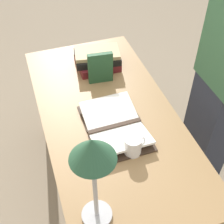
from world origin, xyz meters
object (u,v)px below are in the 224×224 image
object	(u,v)px
book_standing_upright	(100,68)
book_stack_tall	(97,59)
coffee_mug	(133,145)
person_reader	(224,80)
reading_lamp	(93,159)
open_book	(114,126)

from	to	relation	value
book_standing_upright	book_stack_tall	bearing A→B (deg)	-3.19
coffee_mug	person_reader	world-z (taller)	person_reader
reading_lamp	coffee_mug	bearing A→B (deg)	-44.72
reading_lamp	book_stack_tall	bearing A→B (deg)	-16.87
book_stack_tall	coffee_mug	world-z (taller)	book_stack_tall
person_reader	coffee_mug	bearing A→B (deg)	-67.83
book_standing_upright	coffee_mug	size ratio (longest dim) A/B	1.71
open_book	reading_lamp	bearing A→B (deg)	152.23
open_book	coffee_mug	world-z (taller)	coffee_mug
person_reader	book_standing_upright	bearing A→B (deg)	-113.88
book_standing_upright	coffee_mug	bearing A→B (deg)	-175.16
reading_lamp	person_reader	size ratio (longest dim) A/B	0.29
open_book	book_standing_upright	bearing A→B (deg)	-7.59
coffee_mug	person_reader	xyz separation A→B (m)	(0.28, -0.69, 0.01)
open_book	book_stack_tall	distance (m)	0.56
open_book	book_standing_upright	xyz separation A→B (m)	(0.40, -0.05, 0.08)
book_stack_tall	person_reader	world-z (taller)	person_reader
person_reader	reading_lamp	bearing A→B (deg)	-60.13
book_stack_tall	book_standing_upright	xyz separation A→B (m)	(-0.16, 0.03, 0.04)
coffee_mug	person_reader	bearing A→B (deg)	-67.83
book_stack_tall	reading_lamp	xyz separation A→B (m)	(-1.00, 0.30, 0.34)
reading_lamp	person_reader	bearing A→B (deg)	-60.13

